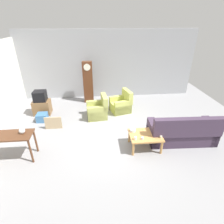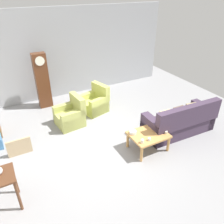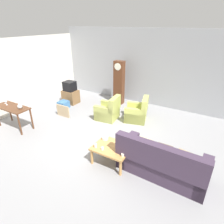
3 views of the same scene
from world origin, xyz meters
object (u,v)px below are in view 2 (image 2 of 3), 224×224
(cup_blue_rimmed, at_px, (149,139))
(bowl_white_stacked, at_px, (133,132))
(coffee_table_wood, at_px, (148,136))
(cup_cream_tall, at_px, (166,132))
(cup_white_porcelain, at_px, (142,141))
(couch_floral, at_px, (180,122))
(framed_picture_leaning, at_px, (19,147))
(armchair_olive_near, at_px, (71,116))
(grandfather_clock, at_px, (42,81))
(armchair_olive_far, at_px, (95,103))

(cup_blue_rimmed, height_order, bowl_white_stacked, bowl_white_stacked)
(coffee_table_wood, bearing_deg, cup_cream_tall, -26.14)
(cup_white_porcelain, distance_m, cup_blue_rimmed, 0.21)
(couch_floral, relative_size, bowl_white_stacked, 11.71)
(framed_picture_leaning, height_order, cup_blue_rimmed, cup_blue_rimmed)
(armchair_olive_near, xyz_separation_m, cup_cream_tall, (1.80, -2.30, 0.21))
(coffee_table_wood, height_order, cup_cream_tall, cup_cream_tall)
(couch_floral, height_order, bowl_white_stacked, couch_floral)
(cup_white_porcelain, bearing_deg, grandfather_clock, 110.11)
(cup_blue_rimmed, xyz_separation_m, cup_cream_tall, (0.56, 0.03, -0.00))
(couch_floral, distance_m, grandfather_clock, 4.70)
(coffee_table_wood, bearing_deg, armchair_olive_far, 98.59)
(couch_floral, bearing_deg, bowl_white_stacked, 178.79)
(bowl_white_stacked, bearing_deg, cup_cream_tall, -28.55)
(bowl_white_stacked, bearing_deg, framed_picture_leaning, 156.72)
(cup_blue_rimmed, bearing_deg, coffee_table_wood, 56.55)
(armchair_olive_far, distance_m, cup_white_porcelain, 2.77)
(grandfather_clock, relative_size, bowl_white_stacked, 10.53)
(framed_picture_leaning, relative_size, cup_cream_tall, 8.04)
(coffee_table_wood, xyz_separation_m, grandfather_clock, (-1.79, 3.69, 0.55))
(bowl_white_stacked, bearing_deg, coffee_table_wood, -31.26)
(couch_floral, relative_size, cup_blue_rimmed, 29.28)
(couch_floral, relative_size, cup_white_porcelain, 21.72)
(armchair_olive_far, distance_m, cup_blue_rimmed, 2.78)
(armchair_olive_far, bearing_deg, cup_blue_rimmed, -85.17)
(armchair_olive_near, relative_size, grandfather_clock, 0.48)
(framed_picture_leaning, height_order, cup_cream_tall, cup_cream_tall)
(couch_floral, xyz_separation_m, cup_cream_tall, (-0.85, -0.38, 0.16))
(coffee_table_wood, xyz_separation_m, cup_blue_rimmed, (-0.15, -0.23, 0.11))
(armchair_olive_far, bearing_deg, grandfather_clock, 140.55)
(coffee_table_wood, relative_size, cup_white_porcelain, 9.78)
(armchair_olive_near, distance_m, armchair_olive_far, 1.10)
(armchair_olive_near, height_order, cup_white_porcelain, armchair_olive_near)
(couch_floral, xyz_separation_m, cup_blue_rimmed, (-1.41, -0.40, 0.16))
(grandfather_clock, distance_m, bowl_white_stacked, 3.80)
(cup_blue_rimmed, bearing_deg, grandfather_clock, 112.75)
(couch_floral, bearing_deg, cup_white_porcelain, -165.97)
(cup_blue_rimmed, bearing_deg, cup_cream_tall, 2.73)
(armchair_olive_near, xyz_separation_m, coffee_table_wood, (1.39, -2.10, 0.10))
(couch_floral, bearing_deg, coffee_table_wood, -172.02)
(cup_white_porcelain, bearing_deg, armchair_olive_near, 113.99)
(armchair_olive_far, xyz_separation_m, cup_cream_tall, (0.79, -2.73, 0.21))
(armchair_olive_near, bearing_deg, framed_picture_leaning, -155.78)
(armchair_olive_far, xyz_separation_m, cup_blue_rimmed, (0.23, -2.76, 0.21))
(coffee_table_wood, bearing_deg, bowl_white_stacked, 148.74)
(framed_picture_leaning, height_order, cup_white_porcelain, cup_white_porcelain)
(cup_cream_tall, bearing_deg, armchair_olive_near, 128.05)
(couch_floral, bearing_deg, armchair_olive_near, 144.01)
(cup_white_porcelain, bearing_deg, framed_picture_leaning, 149.22)
(framed_picture_leaning, distance_m, bowl_white_stacked, 2.94)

